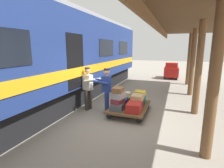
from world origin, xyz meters
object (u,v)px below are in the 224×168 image
Objects in this scene: suitcase_teal_softside at (140,99)px; suitcase_navy_fabric at (122,102)px; porter_in_overalls at (106,89)px; baggage_tug at (171,71)px; suitcase_maroon_trunk at (137,103)px; luggage_cart at (129,107)px; porter_by_door at (88,87)px; suitcase_red_plastic at (134,107)px; suitcase_cream_canvas at (126,94)px; suitcase_gray_aluminum at (118,95)px; train_car at (43,58)px; suitcase_burgundy_valise at (118,101)px; suitcase_yellow_case at (140,93)px; suitcase_tan_vintage at (137,98)px; suitcase_brown_leather at (118,90)px; suitcase_slate_roller at (118,106)px; suitcase_olive_duffel at (126,98)px.

suitcase_teal_softside is 1.06× the size of suitcase_navy_fabric.
baggage_tug is (-2.05, -8.93, -0.30)m from porter_in_overalls.
suitcase_navy_fabric is 0.59m from suitcase_maroon_trunk.
porter_by_door is (1.65, 0.17, 0.68)m from luggage_cart.
luggage_cart is at bearing -60.99° from suitcase_red_plastic.
suitcase_navy_fabric is 0.31× the size of baggage_tug.
suitcase_cream_canvas is 0.79× the size of suitcase_gray_aluminum.
suitcase_burgundy_valise is at bearing -178.90° from train_car.
train_car is 3.43m from suitcase_burgundy_valise.
train_car is 32.18× the size of suitcase_navy_fabric.
suitcase_navy_fabric is 1.30× the size of suitcase_yellow_case.
suitcase_burgundy_valise is 0.26× the size of baggage_tug.
suitcase_tan_vintage reaches higher than suitcase_navy_fabric.
suitcase_brown_leather is (0.57, 1.07, 0.33)m from suitcase_yellow_case.
train_car is at bearing 1.75° from suitcase_gray_aluminum.
train_car is 4.03m from suitcase_red_plastic.
suitcase_cream_canvas is 0.82m from suitcase_tan_vintage.
suitcase_cream_canvas is at bearing -91.43° from suitcase_navy_fabric.
suitcase_cream_canvas reaches higher than luggage_cart.
baggage_tug is at bearing -116.27° from train_car.
suitcase_red_plastic is 1.42× the size of suitcase_brown_leather.
suitcase_slate_roller is 0.80m from suitcase_maroon_trunk.
train_car reaches higher than suitcase_navy_fabric.
luggage_cart is 3.16× the size of suitcase_red_plastic.
porter_in_overalls is (0.56, 0.78, 0.52)m from suitcase_olive_duffel.
suitcase_gray_aluminum is 1.42m from porter_by_door.
suitcase_brown_leather reaches higher than suitcase_navy_fabric.
suitcase_olive_duffel is 0.80m from suitcase_maroon_trunk.
suitcase_burgundy_valise is (0.58, 0.56, 0.19)m from suitcase_maroon_trunk.
porter_in_overalls reaches higher than suitcase_yellow_case.
porter_in_overalls reaches higher than suitcase_navy_fabric.
suitcase_tan_vintage is 0.31× the size of porter_by_door.
suitcase_maroon_trunk is at bearing 84.09° from baggage_tug.
suitcase_red_plastic is (-3.69, -0.08, -1.62)m from train_car.
train_car is at bearing 17.30° from suitcase_teal_softside.
suitcase_navy_fabric is (0.30, -0.00, 0.16)m from luggage_cart.
suitcase_navy_fabric is (0.59, 0.53, -0.02)m from suitcase_teal_softside.
suitcase_slate_roller is 1.56× the size of suitcase_cream_canvas.
suitcase_tan_vintage is (-0.30, 0.03, 0.40)m from luggage_cart.
suitcase_burgundy_valise is 0.86× the size of suitcase_tan_vintage.
suitcase_cream_canvas is 0.69× the size of suitcase_tan_vintage.
suitcase_teal_softside is 1.12× the size of suitcase_maroon_trunk.
train_car is 3.70m from suitcase_olive_duffel.
suitcase_red_plastic is at bearing 119.01° from luggage_cart.
train_car is 37.33× the size of suitcase_gray_aluminum.
suitcase_cream_canvas is (0.58, -1.08, 0.15)m from suitcase_red_plastic.
suitcase_yellow_case is (-3.68, -1.13, -1.38)m from train_car.
train_car is 4.09m from suitcase_yellow_case.
suitcase_brown_leather is (-0.01, 0.03, 0.60)m from suitcase_slate_roller.
suitcase_red_plastic reaches higher than suitcase_olive_duffel.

